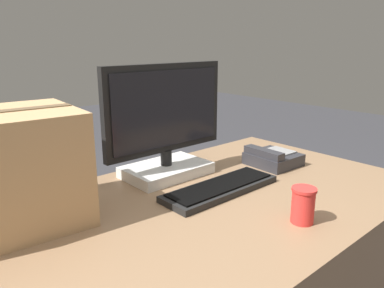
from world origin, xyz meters
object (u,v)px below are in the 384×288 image
object	(u,v)px
desk_phone	(272,158)
paper_cup_right	(303,205)
cardboard_box	(4,171)
monitor	(166,130)
keyboard	(221,188)

from	to	relation	value
desk_phone	paper_cup_right	world-z (taller)	paper_cup_right
desk_phone	cardboard_box	xyz separation A→B (m)	(-1.00, 0.17, 0.13)
monitor	desk_phone	xyz separation A→B (m)	(0.41, -0.20, -0.15)
monitor	keyboard	world-z (taller)	monitor
desk_phone	cardboard_box	distance (m)	1.02
keyboard	cardboard_box	world-z (taller)	cardboard_box
monitor	keyboard	bearing A→B (deg)	-81.30
keyboard	cardboard_box	xyz separation A→B (m)	(-0.63, 0.23, 0.15)
keyboard	paper_cup_right	bearing A→B (deg)	-87.85
paper_cup_right	cardboard_box	bearing A→B (deg)	139.30
monitor	desk_phone	bearing A→B (deg)	-25.82
keyboard	desk_phone	xyz separation A→B (m)	(0.37, 0.06, 0.02)
monitor	cardboard_box	distance (m)	0.59
monitor	desk_phone	distance (m)	0.48
monitor	desk_phone	size ratio (longest dim) A/B	2.65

